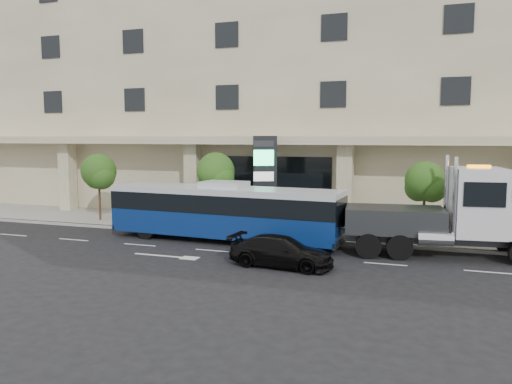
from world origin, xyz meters
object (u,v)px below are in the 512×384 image
black_sedan (281,251)px  city_bus (224,211)px  tow_truck (455,216)px  signage_pylon (265,181)px

black_sedan → city_bus: bearing=51.7°
tow_truck → black_sedan: 8.16m
tow_truck → city_bus: bearing=174.1°
signage_pylon → city_bus: bearing=-131.9°
city_bus → signage_pylon: size_ratio=2.35×
tow_truck → signage_pylon: 10.68m
city_bus → tow_truck: tow_truck is taller
tow_truck → signage_pylon: signage_pylon is taller
tow_truck → black_sedan: tow_truck is taller
tow_truck → signage_pylon: (-10.05, 3.46, 0.98)m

